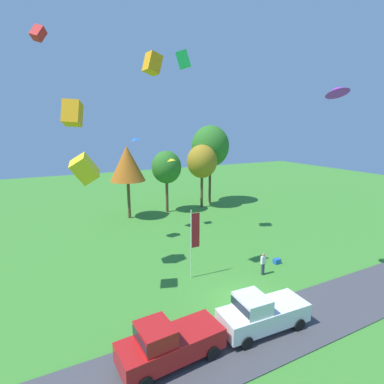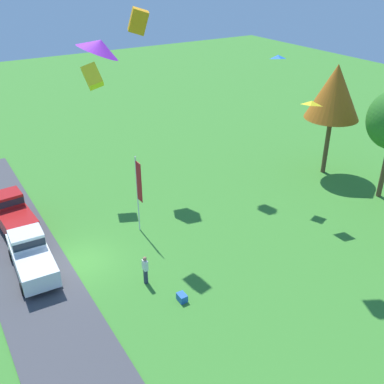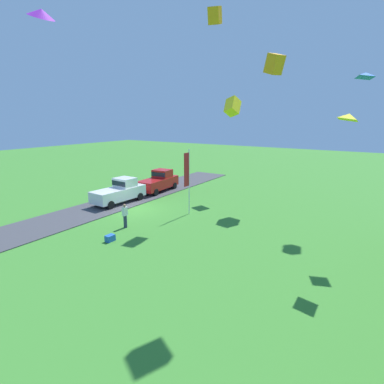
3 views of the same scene
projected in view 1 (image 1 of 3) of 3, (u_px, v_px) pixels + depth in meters
name	position (u px, v px, depth m)	size (l,w,h in m)	color
ground_plane	(242.00, 302.00, 18.99)	(120.00, 120.00, 0.00)	#3D842D
pavement_strip	(274.00, 329.00, 16.45)	(36.00, 4.40, 0.06)	#424247
car_pickup_near_entrance	(168.00, 343.00, 13.85)	(5.11, 2.30, 2.14)	red
car_pickup_by_flagpole	(261.00, 312.00, 16.12)	(5.08, 2.22, 2.14)	white
person_watching_sky	(263.00, 264.00, 22.36)	(0.36, 0.24, 1.71)	#2D334C
tree_far_left	(127.00, 164.00, 35.18)	(4.14, 4.14, 8.75)	brown
tree_far_right	(167.00, 167.00, 37.98)	(3.77, 3.77, 7.96)	brown
tree_center_back	(202.00, 162.00, 40.16)	(4.07, 4.07, 8.60)	brown
tree_lone_near	(210.00, 146.00, 42.06)	(5.27, 5.27, 11.12)	brown
flag_banner	(194.00, 235.00, 21.51)	(0.71, 0.08, 5.16)	silver
cooler_box	(277.00, 261.00, 24.33)	(0.56, 0.40, 0.40)	blue
kite_box_near_flag	(183.00, 60.00, 26.55)	(1.00, 1.00, 1.40)	green
kite_box_mid_center	(38.00, 33.00, 22.74)	(0.72, 0.72, 1.00)	red
kite_diamond_trailing_tail	(171.00, 160.00, 31.44)	(1.00, 0.77, 0.29)	yellow
kite_delta_high_left	(337.00, 90.00, 18.88)	(1.47, 1.47, 0.44)	purple
kite_box_topmost	(152.00, 64.00, 18.62)	(0.83, 0.83, 1.16)	orange
kite_diamond_low_drifter	(135.00, 139.00, 29.48)	(0.85, 0.77, 0.26)	blue
kite_box_high_right	(85.00, 169.00, 17.49)	(1.02, 1.02, 1.43)	yellow
kite_box_over_trees	(72.00, 113.00, 19.96)	(1.10, 1.10, 1.54)	orange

